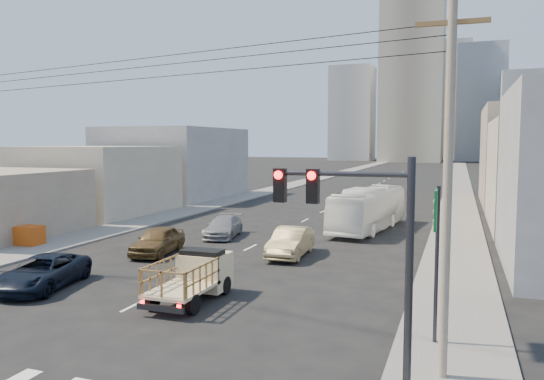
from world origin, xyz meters
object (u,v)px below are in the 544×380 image
Objects in this scene: traffic_signal at (363,242)px; crate_stack at (27,235)px; sedan_grey at (223,227)px; sedan_brown at (158,241)px; city_bus at (369,209)px; sedan_tan at (291,242)px; flatbed_pickup at (193,274)px; utility_pole at (448,186)px; navy_pickup at (43,272)px; green_sign at (436,227)px.

traffic_signal is 3.33× the size of crate_stack.
sedan_brown is at bearing -110.64° from sedan_grey.
city_bus is 1.85× the size of traffic_signal.
crate_stack is at bearing -173.31° from sedan_tan.
flatbed_pickup is 9.46m from sedan_brown.
sedan_grey is 24.25m from traffic_signal.
flatbed_pickup is 11.31m from utility_pole.
flatbed_pickup reaches higher than navy_pickup.
sedan_grey is at bearing 132.94° from green_sign.
flatbed_pickup is at bearing 139.62° from traffic_signal.
utility_pole is at bearing -60.85° from sedan_grey.
navy_pickup is 16.51m from traffic_signal.
green_sign reaches higher than crate_stack.
flatbed_pickup is 7.04m from navy_pickup.
flatbed_pickup is 9.84m from green_sign.
sedan_grey is 0.94× the size of green_sign.
traffic_signal is at bearing -69.87° from sedan_tan.
utility_pole is (15.74, -11.47, 4.40)m from sedan_brown.
green_sign is at bearing -18.99° from crate_stack.
sedan_tan is at bearing 122.14° from utility_pole.
city_bus is 22.82m from crate_stack.
crate_stack is (-7.84, 7.14, -0.01)m from navy_pickup.
sedan_brown reaches higher than crate_stack.
sedan_grey is at bearing 109.91° from flatbed_pickup.
flatbed_pickup is 2.45× the size of crate_stack.
city_bus is 26.89m from traffic_signal.
sedan_tan is 0.97× the size of green_sign.
flatbed_pickup is 0.91× the size of sedan_tan.
navy_pickup is 0.46× the size of city_bus.
utility_pole is at bearing -60.58° from sedan_tan.
flatbed_pickup is 0.88× the size of green_sign.
navy_pickup is (-7.01, -0.55, -0.39)m from flatbed_pickup.
green_sign reaches higher than sedan_brown.
green_sign is at bearing 74.45° from traffic_signal.
sedan_tan is 13.97m from green_sign.
sedan_brown is 8.79m from crate_stack.
sedan_brown is at bearing -167.34° from sedan_tan.
flatbed_pickup is 10.82m from traffic_signal.
traffic_signal is 1.20× the size of green_sign.
city_bus is 10.82m from sedan_tan.
city_bus is at bearing 44.24° from sedan_brown.
green_sign is 2.91m from utility_pole.
navy_pickup is at bearing 167.55° from utility_pole.
navy_pickup is at bearing 175.87° from green_sign.
sedan_brown is 0.95× the size of sedan_tan.
utility_pole is (16.66, -3.68, 4.48)m from navy_pickup.
flatbed_pickup is 20.08m from city_bus.
sedan_brown is (-6.08, 7.24, -0.31)m from flatbed_pickup.
sedan_grey is 21.11m from green_sign.
navy_pickup is 0.84× the size of traffic_signal.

